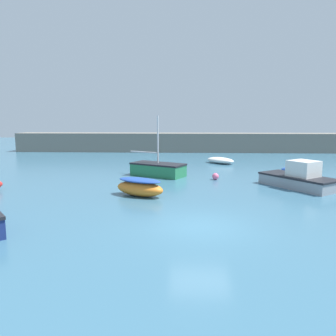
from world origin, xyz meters
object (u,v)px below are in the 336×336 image
object	(u,v)px
sailboat_twin_hulled	(158,169)
rowboat_with_red_cover	(140,187)
cabin_cruiser_white	(299,178)
rowboat_white_midwater	(220,160)
mooring_buoy_red	(149,165)
mooring_buoy_pink	(215,176)
open_tender_yellow	(298,171)

from	to	relation	value
sailboat_twin_hulled	rowboat_with_red_cover	bearing A→B (deg)	-66.80
sailboat_twin_hulled	cabin_cruiser_white	xyz separation A→B (m)	(9.28, -3.89, 0.09)
cabin_cruiser_white	rowboat_white_midwater	distance (m)	11.67
sailboat_twin_hulled	rowboat_white_midwater	size ratio (longest dim) A/B	1.45
sailboat_twin_hulled	cabin_cruiser_white	size ratio (longest dim) A/B	0.90
sailboat_twin_hulled	cabin_cruiser_white	distance (m)	10.06
rowboat_with_red_cover	mooring_buoy_red	size ratio (longest dim) A/B	8.62
mooring_buoy_red	rowboat_white_midwater	bearing A→B (deg)	19.69
rowboat_white_midwater	mooring_buoy_pink	world-z (taller)	rowboat_white_midwater
rowboat_with_red_cover	rowboat_white_midwater	size ratio (longest dim) A/B	1.02
mooring_buoy_pink	rowboat_with_red_cover	bearing A→B (deg)	-132.74
mooring_buoy_pink	rowboat_white_midwater	bearing A→B (deg)	81.35
sailboat_twin_hulled	mooring_buoy_pink	distance (m)	4.47
cabin_cruiser_white	rowboat_with_red_cover	size ratio (longest dim) A/B	1.57
mooring_buoy_red	mooring_buoy_pink	bearing A→B (deg)	-48.50
rowboat_with_red_cover	mooring_buoy_pink	distance (m)	7.05
rowboat_white_midwater	open_tender_yellow	size ratio (longest dim) A/B	1.11
mooring_buoy_pink	mooring_buoy_red	size ratio (longest dim) A/B	1.28
rowboat_with_red_cover	cabin_cruiser_white	bearing A→B (deg)	41.58
rowboat_white_midwater	mooring_buoy_pink	bearing A→B (deg)	123.90
cabin_cruiser_white	mooring_buoy_pink	size ratio (longest dim) A/B	10.64
mooring_buoy_pink	mooring_buoy_red	bearing A→B (deg)	131.50
rowboat_with_red_cover	rowboat_white_midwater	bearing A→B (deg)	92.44
sailboat_twin_hulled	open_tender_yellow	size ratio (longest dim) A/B	1.61
cabin_cruiser_white	mooring_buoy_red	bearing A→B (deg)	15.39
rowboat_white_midwater	sailboat_twin_hulled	bearing A→B (deg)	94.80
rowboat_with_red_cover	open_tender_yellow	world-z (taller)	rowboat_with_red_cover
sailboat_twin_hulled	rowboat_white_midwater	xyz separation A→B (m)	(5.54, 7.16, -0.21)
rowboat_white_midwater	mooring_buoy_red	size ratio (longest dim) A/B	8.44
cabin_cruiser_white	mooring_buoy_pink	xyz separation A→B (m)	(-5.03, 2.50, -0.36)
sailboat_twin_hulled	mooring_buoy_red	size ratio (longest dim) A/B	12.23
sailboat_twin_hulled	mooring_buoy_pink	world-z (taller)	sailboat_twin_hulled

